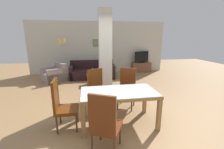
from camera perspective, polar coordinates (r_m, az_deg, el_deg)
ground_plane at (r=3.58m, az=2.45°, el=-17.94°), size 18.00×18.00×0.00m
back_wall at (r=8.18m, az=-5.02°, el=10.18°), size 7.20×0.09×2.70m
divider_pillar at (r=4.64m, az=-2.60°, el=7.30°), size 0.38×0.35×2.70m
dining_table at (r=3.30m, az=2.56°, el=-8.96°), size 1.62×0.88×0.77m
dining_chair_head_left at (r=3.30m, az=-18.49°, el=-10.56°), size 0.46×0.46×1.08m
dining_chair_far_right at (r=4.15m, az=5.70°, el=-4.75°), size 0.62×0.62×1.08m
dining_chair_far_left at (r=4.02m, az=-5.59°, el=-5.38°), size 0.62×0.62×1.08m
dining_chair_near_left at (r=2.52m, az=-2.79°, el=-17.85°), size 0.61×0.61×1.08m
sofa at (r=7.19m, az=-7.51°, el=0.95°), size 2.07×0.89×0.81m
armchair at (r=7.04m, az=-20.98°, el=-0.18°), size 1.16×1.16×0.78m
coffee_table at (r=6.18m, az=-6.26°, el=-1.73°), size 0.70×0.47×0.43m
bottle at (r=6.07m, az=-7.38°, el=0.96°), size 0.06×0.06×0.25m
tv_stand at (r=8.55m, az=11.03°, el=2.77°), size 1.05×0.40×0.52m
tv_screen at (r=8.46m, az=11.20°, el=6.51°), size 0.87×0.33×0.62m
floor_lamp at (r=7.54m, az=-18.65°, el=10.76°), size 0.37×0.37×1.83m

